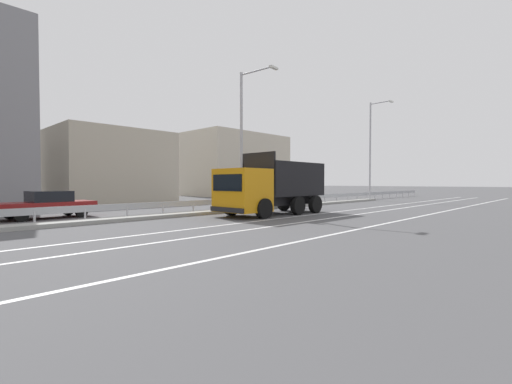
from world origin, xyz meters
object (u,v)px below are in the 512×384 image
median_road_sign (288,192)px  street_lamp_2 (372,147)px  dump_truck (262,192)px  parked_car_3 (47,205)px  street_lamp_1 (244,133)px

median_road_sign → street_lamp_2: bearing=-1.4°
dump_truck → street_lamp_2: (19.36, 2.67, 4.19)m
median_road_sign → dump_truck: bearing=-153.8°
dump_truck → street_lamp_2: bearing=-82.2°
median_road_sign → street_lamp_2: 14.01m
street_lamp_2 → parked_car_3: street_lamp_2 is taller
street_lamp_1 → street_lamp_2: 18.20m
dump_truck → median_road_sign: bearing=-63.8°
street_lamp_2 → street_lamp_1: bearing=-179.9°
street_lamp_1 → dump_truck: bearing=-113.8°
street_lamp_2 → dump_truck: bearing=-172.2°
dump_truck → median_road_sign: 6.76m
dump_truck → street_lamp_1: 4.66m
dump_truck → parked_car_3: bearing=51.8°
dump_truck → parked_car_3: size_ratio=1.62×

